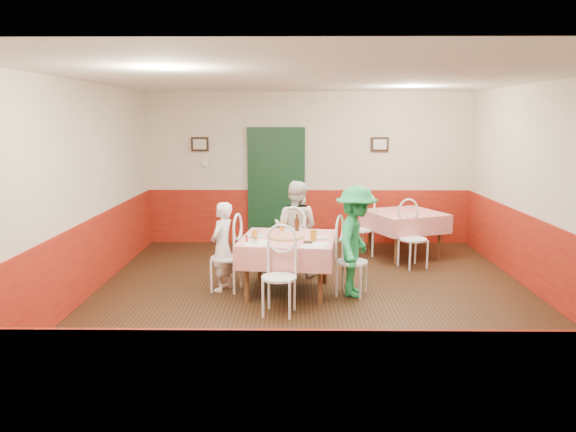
{
  "coord_description": "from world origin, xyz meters",
  "views": [
    {
      "loc": [
        -0.26,
        -6.89,
        2.34
      ],
      "look_at": [
        -0.35,
        0.41,
        1.05
      ],
      "focal_mm": 35.0,
      "sensor_mm": 36.0,
      "label": 1
    }
  ],
  "objects_px": {
    "chair_far": "(295,246)",
    "beer_bottle": "(297,224)",
    "chair_second_b": "(413,239)",
    "chair_second_a": "(360,230)",
    "diner_far": "(296,228)",
    "main_table": "(288,265)",
    "glass_c": "(282,226)",
    "glass_a": "(255,236)",
    "diner_left": "(222,247)",
    "glass_b": "(314,236)",
    "second_table": "(404,234)",
    "chair_near": "(279,278)",
    "diner_right": "(356,241)",
    "wallet": "(308,242)",
    "pizza": "(286,237)",
    "chair_left": "(226,258)",
    "chair_right": "(352,262)"
  },
  "relations": [
    {
      "from": "chair_far",
      "to": "beer_bottle",
      "type": "height_order",
      "value": "beer_bottle"
    },
    {
      "from": "chair_second_b",
      "to": "beer_bottle",
      "type": "height_order",
      "value": "beer_bottle"
    },
    {
      "from": "chair_second_a",
      "to": "diner_far",
      "type": "distance_m",
      "value": 1.63
    },
    {
      "from": "main_table",
      "to": "glass_c",
      "type": "height_order",
      "value": "glass_c"
    },
    {
      "from": "glass_a",
      "to": "diner_left",
      "type": "bearing_deg",
      "value": 145.12
    },
    {
      "from": "glass_b",
      "to": "diner_left",
      "type": "bearing_deg",
      "value": 164.38
    },
    {
      "from": "glass_a",
      "to": "second_table",
      "type": "bearing_deg",
      "value": 43.92
    },
    {
      "from": "second_table",
      "to": "chair_near",
      "type": "height_order",
      "value": "chair_near"
    },
    {
      "from": "chair_near",
      "to": "diner_right",
      "type": "xyz_separation_m",
      "value": [
        0.99,
        0.74,
        0.28
      ]
    },
    {
      "from": "main_table",
      "to": "diner_far",
      "type": "relative_size",
      "value": 0.86
    },
    {
      "from": "chair_second_a",
      "to": "diner_right",
      "type": "height_order",
      "value": "diner_right"
    },
    {
      "from": "chair_second_a",
      "to": "glass_a",
      "type": "height_order",
      "value": "chair_second_a"
    },
    {
      "from": "beer_bottle",
      "to": "glass_a",
      "type": "bearing_deg",
      "value": -132.57
    },
    {
      "from": "chair_far",
      "to": "diner_far",
      "type": "xyz_separation_m",
      "value": [
        0.01,
        0.05,
        0.26
      ]
    },
    {
      "from": "wallet",
      "to": "pizza",
      "type": "bearing_deg",
      "value": 140.92
    },
    {
      "from": "diner_left",
      "to": "diner_right",
      "type": "relative_size",
      "value": 0.83
    },
    {
      "from": "chair_second_a",
      "to": "glass_b",
      "type": "bearing_deg",
      "value": -43.58
    },
    {
      "from": "chair_left",
      "to": "chair_second_a",
      "type": "relative_size",
      "value": 1.0
    },
    {
      "from": "second_table",
      "to": "diner_left",
      "type": "height_order",
      "value": "diner_left"
    },
    {
      "from": "chair_near",
      "to": "diner_right",
      "type": "height_order",
      "value": "diner_right"
    },
    {
      "from": "glass_c",
      "to": "chair_second_a",
      "type": "bearing_deg",
      "value": 51.54
    },
    {
      "from": "second_table",
      "to": "glass_c",
      "type": "distance_m",
      "value": 2.65
    },
    {
      "from": "chair_right",
      "to": "chair_far",
      "type": "bearing_deg",
      "value": 57.56
    },
    {
      "from": "chair_near",
      "to": "diner_far",
      "type": "distance_m",
      "value": 1.77
    },
    {
      "from": "pizza",
      "to": "diner_left",
      "type": "height_order",
      "value": "diner_left"
    },
    {
      "from": "diner_right",
      "to": "pizza",
      "type": "bearing_deg",
      "value": 102.2
    },
    {
      "from": "glass_a",
      "to": "diner_right",
      "type": "bearing_deg",
      "value": 5.09
    },
    {
      "from": "main_table",
      "to": "diner_left",
      "type": "relative_size",
      "value": 1.0
    },
    {
      "from": "chair_second_a",
      "to": "glass_c",
      "type": "distance_m",
      "value": 2.11
    },
    {
      "from": "main_table",
      "to": "chair_right",
      "type": "relative_size",
      "value": 1.36
    },
    {
      "from": "beer_bottle",
      "to": "diner_right",
      "type": "xyz_separation_m",
      "value": [
        0.77,
        -0.48,
        -0.14
      ]
    },
    {
      "from": "chair_second_b",
      "to": "diner_left",
      "type": "bearing_deg",
      "value": -179.8
    },
    {
      "from": "pizza",
      "to": "diner_far",
      "type": "xyz_separation_m",
      "value": [
        0.13,
        0.94,
        -0.07
      ]
    },
    {
      "from": "chair_second_b",
      "to": "diner_right",
      "type": "distance_m",
      "value": 1.8
    },
    {
      "from": "chair_second_a",
      "to": "glass_c",
      "type": "bearing_deg",
      "value": -61.36
    },
    {
      "from": "main_table",
      "to": "diner_left",
      "type": "height_order",
      "value": "diner_left"
    },
    {
      "from": "diner_far",
      "to": "chair_second_b",
      "type": "bearing_deg",
      "value": -148.51
    },
    {
      "from": "diner_left",
      "to": "diner_far",
      "type": "bearing_deg",
      "value": 149.48
    },
    {
      "from": "pizza",
      "to": "diner_right",
      "type": "xyz_separation_m",
      "value": [
        0.92,
        -0.06,
        -0.04
      ]
    },
    {
      "from": "chair_near",
      "to": "pizza",
      "type": "xyz_separation_m",
      "value": [
        0.07,
        0.8,
        0.32
      ]
    },
    {
      "from": "glass_a",
      "to": "beer_bottle",
      "type": "relative_size",
      "value": 0.59
    },
    {
      "from": "chair_far",
      "to": "chair_near",
      "type": "xyz_separation_m",
      "value": [
        -0.2,
        -1.69,
        0.0
      ]
    },
    {
      "from": "wallet",
      "to": "diner_far",
      "type": "bearing_deg",
      "value": 103.83
    },
    {
      "from": "chair_second_a",
      "to": "glass_c",
      "type": "xyz_separation_m",
      "value": [
        -1.29,
        -1.62,
        0.37
      ]
    },
    {
      "from": "chair_near",
      "to": "wallet",
      "type": "distance_m",
      "value": 0.7
    },
    {
      "from": "beer_bottle",
      "to": "chair_right",
      "type": "bearing_deg",
      "value": -33.06
    },
    {
      "from": "chair_far",
      "to": "diner_right",
      "type": "relative_size",
      "value": 0.61
    },
    {
      "from": "chair_second_b",
      "to": "diner_right",
      "type": "relative_size",
      "value": 0.61
    },
    {
      "from": "chair_right",
      "to": "glass_c",
      "type": "height_order",
      "value": "chair_right"
    },
    {
      "from": "second_table",
      "to": "diner_far",
      "type": "distance_m",
      "value": 2.21
    }
  ]
}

